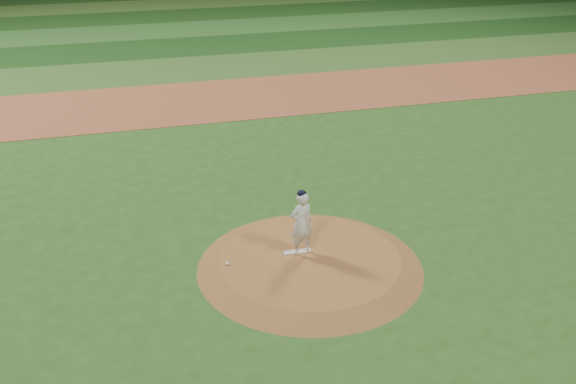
{
  "coord_description": "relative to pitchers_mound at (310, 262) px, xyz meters",
  "views": [
    {
      "loc": [
        -4.09,
        -12.71,
        8.42
      ],
      "look_at": [
        0.0,
        2.0,
        1.1
      ],
      "focal_mm": 40.0,
      "sensor_mm": 36.0,
      "label": 1
    }
  ],
  "objects": [
    {
      "name": "outfield_stripe_1",
      "position": [
        0.0,
        24.5,
        -0.12
      ],
      "size": [
        70.0,
        5.0,
        0.02
      ],
      "primitive_type": "cube",
      "color": "#194516",
      "rests_on": "ground"
    },
    {
      "name": "pitcher_on_mound",
      "position": [
        -0.14,
        0.28,
        0.96
      ],
      "size": [
        0.68,
        0.52,
        1.71
      ],
      "color": "white",
      "rests_on": "pitchers_mound"
    },
    {
      "name": "ground",
      "position": [
        0.0,
        0.0,
        -0.12
      ],
      "size": [
        120.0,
        120.0,
        0.0
      ],
      "primitive_type": "plane",
      "color": "#2B5B1D",
      "rests_on": "ground"
    },
    {
      "name": "pitching_rubber",
      "position": [
        -0.23,
        0.33,
        0.14
      ],
      "size": [
        0.69,
        0.2,
        0.03
      ],
      "primitive_type": "cube",
      "rotation": [
        0.0,
        0.0,
        -0.04
      ],
      "color": "white",
      "rests_on": "pitchers_mound"
    },
    {
      "name": "outfield_stripe_2",
      "position": [
        0.0,
        29.5,
        -0.12
      ],
      "size": [
        70.0,
        5.0,
        0.02
      ],
      "primitive_type": "cube",
      "color": "#2F6A26",
      "rests_on": "ground"
    },
    {
      "name": "outfield_stripe_0",
      "position": [
        0.0,
        19.5,
        -0.12
      ],
      "size": [
        70.0,
        5.0,
        0.02
      ],
      "primitive_type": "cube",
      "color": "#386725",
      "rests_on": "ground"
    },
    {
      "name": "outfield_stripe_3",
      "position": [
        0.0,
        34.5,
        -0.12
      ],
      "size": [
        70.0,
        5.0,
        0.02
      ],
      "primitive_type": "cube",
      "color": "#1C4817",
      "rests_on": "ground"
    },
    {
      "name": "pitchers_mound",
      "position": [
        0.0,
        0.0,
        0.0
      ],
      "size": [
        5.5,
        5.5,
        0.25
      ],
      "primitive_type": "cone",
      "color": "#9C6330",
      "rests_on": "ground"
    },
    {
      "name": "rosin_bag",
      "position": [
        -1.99,
        0.24,
        0.15
      ],
      "size": [
        0.1,
        0.1,
        0.06
      ],
      "primitive_type": "ellipsoid",
      "color": "white",
      "rests_on": "pitchers_mound"
    },
    {
      "name": "outfield_stripe_4",
      "position": [
        0.0,
        39.5,
        -0.12
      ],
      "size": [
        70.0,
        5.0,
        0.02
      ],
      "primitive_type": "cube",
      "color": "#3E6E28",
      "rests_on": "ground"
    },
    {
      "name": "infield_dirt_band",
      "position": [
        0.0,
        14.0,
        -0.12
      ],
      "size": [
        70.0,
        6.0,
        0.02
      ],
      "primitive_type": "cube",
      "color": "#9F5431",
      "rests_on": "ground"
    }
  ]
}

